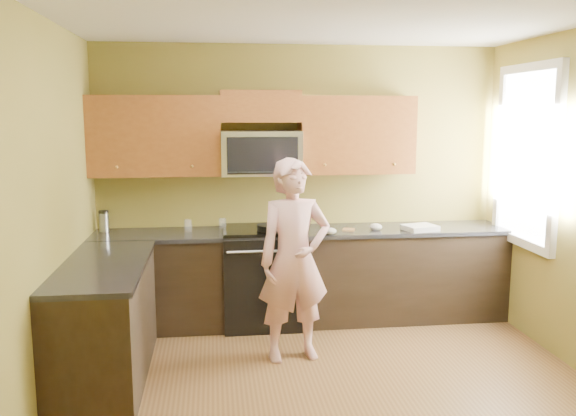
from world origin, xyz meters
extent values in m
plane|color=brown|center=(0.00, 0.00, 0.00)|extent=(4.00, 4.00, 0.00)
plane|color=white|center=(0.00, 0.00, 2.70)|extent=(4.00, 4.00, 0.00)
plane|color=olive|center=(0.00, 2.00, 1.35)|extent=(4.00, 0.00, 4.00)
plane|color=olive|center=(0.00, -2.00, 1.35)|extent=(4.00, 0.00, 4.00)
plane|color=olive|center=(-2.00, 0.00, 1.35)|extent=(0.00, 4.00, 4.00)
cube|color=black|center=(0.00, 1.70, 0.44)|extent=(4.00, 0.60, 0.88)
cube|color=black|center=(-1.70, 0.60, 0.44)|extent=(0.60, 1.60, 0.88)
cube|color=black|center=(0.00, 1.69, 0.90)|extent=(4.00, 0.62, 0.04)
cube|color=black|center=(-1.69, 0.60, 0.90)|extent=(0.62, 1.60, 0.04)
cube|color=brown|center=(-0.40, 1.83, 2.10)|extent=(0.76, 0.33, 0.30)
imported|color=#E07073|center=(-0.21, 0.82, 0.84)|extent=(0.68, 0.51, 1.68)
cube|color=#B27F47|center=(0.43, 1.61, 0.93)|extent=(0.14, 0.14, 0.01)
ellipsoid|color=silver|center=(0.22, 1.45, 0.95)|extent=(0.14, 0.15, 0.06)
ellipsoid|color=silver|center=(0.69, 1.58, 0.95)|extent=(0.14, 0.15, 0.07)
cube|color=white|center=(1.11, 1.53, 0.95)|extent=(0.35, 0.31, 0.05)
cylinder|color=silver|center=(-1.10, 1.72, 0.98)|extent=(0.09, 0.09, 0.12)
cylinder|color=silver|center=(-0.78, 1.75, 0.98)|extent=(0.09, 0.09, 0.12)
camera|label=1|loc=(-0.85, -3.93, 2.04)|focal=37.32mm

